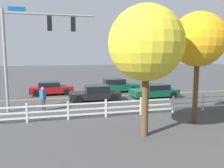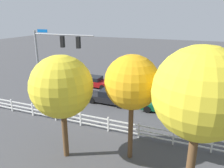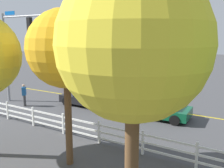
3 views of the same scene
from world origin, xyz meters
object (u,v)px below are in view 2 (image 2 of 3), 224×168
(car_3, at_px, (109,97))
(tree_3, at_px, (62,87))
(car_2, at_px, (147,88))
(car_1, at_px, (94,82))
(car_0, at_px, (166,105))
(pedestrian, at_px, (58,97))
(tree_2, at_px, (132,83))
(tree_0, at_px, (200,94))

(car_3, relative_size, tree_3, 0.68)
(car_2, xyz_separation_m, tree_3, (2.06, 12.82, 3.80))
(car_2, relative_size, car_3, 1.10)
(car_1, bearing_deg, car_0, -23.11)
(car_1, distance_m, car_3, 5.48)
(car_1, height_order, pedestrian, pedestrian)
(tree_2, height_order, tree_3, tree_2)
(car_1, relative_size, pedestrian, 2.43)
(tree_3, bearing_deg, pedestrian, -51.46)
(pedestrian, bearing_deg, tree_0, -66.89)
(car_0, relative_size, car_3, 1.01)
(car_3, height_order, tree_0, tree_0)
(tree_0, xyz_separation_m, tree_2, (3.49, -1.23, -0.26))
(car_2, xyz_separation_m, tree_0, (-5.13, 12.71, 4.35))
(car_2, height_order, car_3, car_2)
(car_1, xyz_separation_m, tree_0, (-11.71, 12.77, 4.40))
(car_1, bearing_deg, tree_3, -70.49)
(car_0, bearing_deg, tree_0, 103.63)
(car_0, xyz_separation_m, tree_3, (4.66, 8.93, 3.86))
(car_0, bearing_deg, tree_3, 60.05)
(car_0, distance_m, car_3, 5.52)
(tree_3, bearing_deg, car_2, -99.14)
(car_3, relative_size, tree_0, 0.60)
(car_0, height_order, car_1, car_1)
(car_2, distance_m, tree_2, 12.30)
(car_1, height_order, car_2, car_2)
(car_3, height_order, tree_3, tree_3)
(tree_0, bearing_deg, car_1, -47.49)
(car_1, relative_size, car_2, 0.87)
(car_2, relative_size, tree_2, 0.74)
(car_0, height_order, car_3, car_3)
(car_0, xyz_separation_m, car_3, (5.51, 0.13, 0.02))
(car_2, distance_m, tree_3, 13.53)
(car_3, relative_size, pedestrian, 2.54)
(pedestrian, height_order, tree_2, tree_2)
(pedestrian, relative_size, tree_3, 0.27)
(car_2, xyz_separation_m, car_3, (2.92, 4.02, -0.03))
(tree_2, bearing_deg, tree_0, 160.64)
(tree_2, bearing_deg, car_1, -54.56)
(tree_0, relative_size, tree_3, 1.14)
(car_2, height_order, tree_3, tree_3)
(tree_0, relative_size, tree_2, 1.13)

